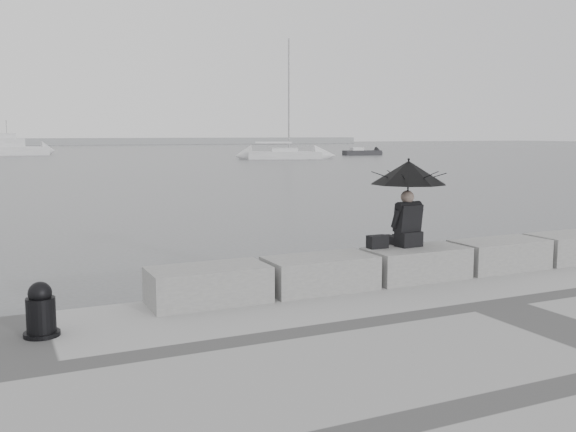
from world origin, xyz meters
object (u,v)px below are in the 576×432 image
seated_person (408,182)px  motor_cruiser (15,148)px  sailboat_right (284,154)px  mooring_bollard (41,314)px  small_motorboat (362,153)px

seated_person → motor_cruiser: (-2.83, 80.45, -1.12)m
seated_person → motor_cruiser: size_ratio=0.17×
seated_person → motor_cruiser: motor_cruiser is taller
motor_cruiser → sailboat_right: bearing=-44.5°
sailboat_right → motor_cruiser: (-26.14, 25.13, 0.37)m
seated_person → motor_cruiser: 80.51m
sailboat_right → seated_person: bearing=-94.4°
mooring_bollard → sailboat_right: (28.82, 56.09, -0.25)m
mooring_bollard → small_motorboat: 76.48m
mooring_bollard → sailboat_right: sailboat_right is taller
seated_person → small_motorboat: size_ratio=0.27×
seated_person → sailboat_right: 60.05m
motor_cruiser → small_motorboat: size_ratio=1.60×
sailboat_right → mooring_bollard: bearing=-98.8°
mooring_bollard → motor_cruiser: size_ratio=0.08×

